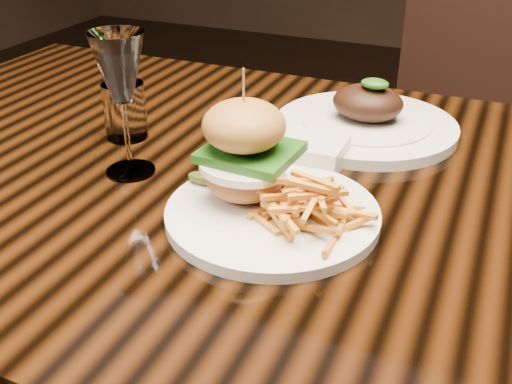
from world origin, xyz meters
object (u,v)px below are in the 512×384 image
at_px(dining_table, 293,227).
at_px(chair_far, 460,119).
at_px(burger_plate, 269,184).
at_px(wine_glass, 120,72).
at_px(far_dish, 366,121).

bearing_deg(dining_table, chair_far, 80.02).
height_order(dining_table, burger_plate, burger_plate).
xyz_separation_m(burger_plate, wine_glass, (-0.23, 0.04, 0.10)).
relative_size(dining_table, chair_far, 1.68).
height_order(dining_table, chair_far, chair_far).
relative_size(dining_table, burger_plate, 5.88).
bearing_deg(far_dish, chair_far, 80.80).
distance_m(burger_plate, wine_glass, 0.26).
distance_m(wine_glass, far_dish, 0.42).
bearing_deg(far_dish, wine_glass, -134.32).
bearing_deg(far_dish, burger_plate, -97.68).
bearing_deg(chair_far, wine_glass, -99.54).
xyz_separation_m(dining_table, burger_plate, (0.00, -0.11, 0.12)).
bearing_deg(dining_table, far_dish, 77.60).
bearing_deg(dining_table, wine_glass, -163.48).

